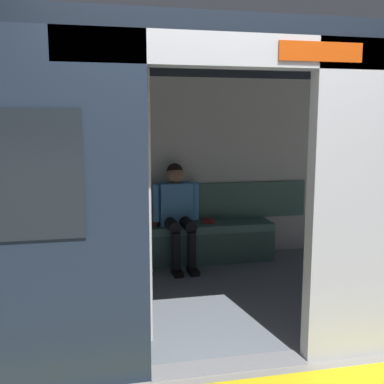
{
  "coord_description": "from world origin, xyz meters",
  "views": [
    {
      "loc": [
        0.83,
        2.77,
        1.66
      ],
      "look_at": [
        -0.01,
        -1.31,
        1.02
      ],
      "focal_mm": 42.06,
      "sensor_mm": 36.0,
      "label": 1
    }
  ],
  "objects": [
    {
      "name": "bench_seat",
      "position": [
        0.0,
        -2.32,
        0.36
      ],
      "size": [
        2.4,
        0.44,
        0.47
      ],
      "color": "#4C7566",
      "rests_on": "ground_plane"
    },
    {
      "name": "grab_pole_door",
      "position": [
        0.48,
        -0.48,
        1.09
      ],
      "size": [
        0.04,
        0.04,
        2.18
      ],
      "primitive_type": "cylinder",
      "color": "silver",
      "rests_on": "ground_plane"
    },
    {
      "name": "train_car",
      "position": [
        0.08,
        -1.26,
        1.54
      ],
      "size": [
        6.4,
        2.83,
        2.32
      ],
      "color": "#ADAFB5",
      "rests_on": "ground_plane"
    },
    {
      "name": "handbag",
      "position": [
        0.32,
        -2.38,
        0.55
      ],
      "size": [
        0.26,
        0.15,
        0.17
      ],
      "color": "brown",
      "rests_on": "bench_seat"
    },
    {
      "name": "book",
      "position": [
        -0.44,
        -2.41,
        0.48
      ],
      "size": [
        0.19,
        0.24,
        0.03
      ],
      "primitive_type": "cube",
      "rotation": [
        0.0,
        0.0,
        -0.19
      ],
      "color": "#B22D2D",
      "rests_on": "bench_seat"
    },
    {
      "name": "person_seated",
      "position": [
        -0.03,
        -2.27,
        0.68
      ],
      "size": [
        0.55,
        0.69,
        1.19
      ],
      "color": "#4C8CC6",
      "rests_on": "ground_plane"
    },
    {
      "name": "ground_plane",
      "position": [
        0.0,
        0.0,
        0.0
      ],
      "size": [
        60.0,
        60.0,
        0.0
      ],
      "primitive_type": "plane",
      "color": "gray"
    }
  ]
}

